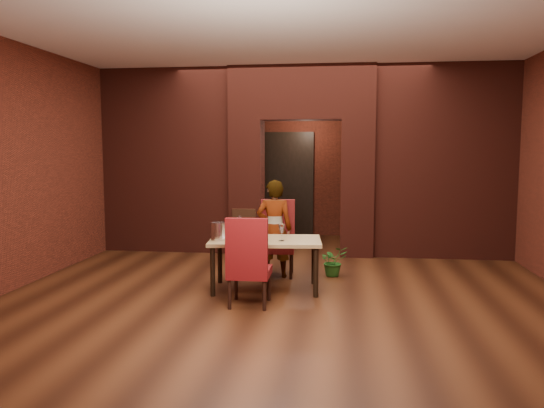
{
  "coord_description": "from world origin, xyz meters",
  "views": [
    {
      "loc": [
        0.67,
        -7.08,
        1.82
      ],
      "look_at": [
        -0.25,
        0.0,
        1.07
      ],
      "focal_mm": 35.0,
      "sensor_mm": 36.0,
      "label": 1
    }
  ],
  "objects_px": {
    "wine_glass_c": "(282,232)",
    "potted_plant": "(333,261)",
    "wine_glass_a": "(257,228)",
    "person_seated": "(274,229)",
    "wine_glass_b": "(266,232)",
    "chair_far": "(277,238)",
    "dining_table": "(265,264)",
    "water_bottle": "(240,226)",
    "wine_bucket": "(218,231)",
    "chair_near": "(250,261)"
  },
  "relations": [
    {
      "from": "person_seated",
      "to": "water_bottle",
      "type": "height_order",
      "value": "person_seated"
    },
    {
      "from": "wine_glass_a",
      "to": "wine_glass_c",
      "type": "height_order",
      "value": "wine_glass_a"
    },
    {
      "from": "wine_glass_a",
      "to": "wine_bucket",
      "type": "xyz_separation_m",
      "value": [
        -0.45,
        -0.32,
        -0.0
      ]
    },
    {
      "from": "wine_glass_a",
      "to": "wine_bucket",
      "type": "bearing_deg",
      "value": -144.54
    },
    {
      "from": "dining_table",
      "to": "wine_bucket",
      "type": "distance_m",
      "value": 0.75
    },
    {
      "from": "person_seated",
      "to": "potted_plant",
      "type": "xyz_separation_m",
      "value": [
        0.83,
        0.16,
        -0.48
      ]
    },
    {
      "from": "chair_far",
      "to": "wine_glass_a",
      "type": "bearing_deg",
      "value": -110.68
    },
    {
      "from": "wine_glass_b",
      "to": "wine_bucket",
      "type": "relative_size",
      "value": 0.81
    },
    {
      "from": "person_seated",
      "to": "wine_glass_b",
      "type": "bearing_deg",
      "value": 84.75
    },
    {
      "from": "dining_table",
      "to": "wine_glass_a",
      "type": "height_order",
      "value": "wine_glass_a"
    },
    {
      "from": "chair_far",
      "to": "potted_plant",
      "type": "bearing_deg",
      "value": 2.55
    },
    {
      "from": "wine_glass_c",
      "to": "water_bottle",
      "type": "height_order",
      "value": "water_bottle"
    },
    {
      "from": "wine_glass_c",
      "to": "potted_plant",
      "type": "bearing_deg",
      "value": 56.4
    },
    {
      "from": "potted_plant",
      "to": "wine_glass_c",
      "type": "bearing_deg",
      "value": -123.6
    },
    {
      "from": "chair_near",
      "to": "person_seated",
      "type": "bearing_deg",
      "value": -95.05
    },
    {
      "from": "person_seated",
      "to": "wine_bucket",
      "type": "height_order",
      "value": "person_seated"
    },
    {
      "from": "chair_far",
      "to": "wine_glass_c",
      "type": "height_order",
      "value": "chair_far"
    },
    {
      "from": "wine_bucket",
      "to": "potted_plant",
      "type": "xyz_separation_m",
      "value": [
        1.44,
        1.02,
        -0.56
      ]
    },
    {
      "from": "dining_table",
      "to": "wine_glass_a",
      "type": "xyz_separation_m",
      "value": [
        -0.13,
        0.16,
        0.45
      ]
    },
    {
      "from": "wine_glass_c",
      "to": "water_bottle",
      "type": "relative_size",
      "value": 0.77
    },
    {
      "from": "dining_table",
      "to": "chair_far",
      "type": "relative_size",
      "value": 1.31
    },
    {
      "from": "wine_glass_c",
      "to": "chair_near",
      "type": "bearing_deg",
      "value": -117.48
    },
    {
      "from": "wine_glass_b",
      "to": "water_bottle",
      "type": "bearing_deg",
      "value": 152.08
    },
    {
      "from": "wine_glass_b",
      "to": "potted_plant",
      "type": "xyz_separation_m",
      "value": [
        0.85,
        0.88,
        -0.54
      ]
    },
    {
      "from": "dining_table",
      "to": "wine_glass_b",
      "type": "relative_size",
      "value": 7.67
    },
    {
      "from": "wine_bucket",
      "to": "water_bottle",
      "type": "distance_m",
      "value": 0.4
    },
    {
      "from": "dining_table",
      "to": "wine_glass_b",
      "type": "xyz_separation_m",
      "value": [
        0.0,
        -0.01,
        0.42
      ]
    },
    {
      "from": "person_seated",
      "to": "water_bottle",
      "type": "distance_m",
      "value": 0.66
    },
    {
      "from": "wine_glass_b",
      "to": "potted_plant",
      "type": "relative_size",
      "value": 0.43
    },
    {
      "from": "dining_table",
      "to": "chair_far",
      "type": "distance_m",
      "value": 0.81
    },
    {
      "from": "potted_plant",
      "to": "water_bottle",
      "type": "bearing_deg",
      "value": -151.22
    },
    {
      "from": "chair_near",
      "to": "wine_glass_b",
      "type": "bearing_deg",
      "value": -98.04
    },
    {
      "from": "dining_table",
      "to": "potted_plant",
      "type": "distance_m",
      "value": 1.22
    },
    {
      "from": "wine_glass_a",
      "to": "potted_plant",
      "type": "relative_size",
      "value": 0.53
    },
    {
      "from": "chair_near",
      "to": "wine_bucket",
      "type": "height_order",
      "value": "chair_near"
    },
    {
      "from": "dining_table",
      "to": "chair_near",
      "type": "xyz_separation_m",
      "value": [
        -0.09,
        -0.69,
        0.19
      ]
    },
    {
      "from": "wine_bucket",
      "to": "water_bottle",
      "type": "xyz_separation_m",
      "value": [
        0.21,
        0.34,
        0.02
      ]
    },
    {
      "from": "dining_table",
      "to": "water_bottle",
      "type": "bearing_deg",
      "value": 148.24
    },
    {
      "from": "chair_near",
      "to": "potted_plant",
      "type": "xyz_separation_m",
      "value": [
        0.95,
        1.55,
        -0.31
      ]
    },
    {
      "from": "chair_far",
      "to": "chair_near",
      "type": "relative_size",
      "value": 1.03
    },
    {
      "from": "chair_far",
      "to": "wine_glass_c",
      "type": "relative_size",
      "value": 5.08
    },
    {
      "from": "chair_far",
      "to": "wine_glass_b",
      "type": "distance_m",
      "value": 0.82
    },
    {
      "from": "person_seated",
      "to": "wine_bucket",
      "type": "xyz_separation_m",
      "value": [
        -0.61,
        -0.86,
        0.08
      ]
    },
    {
      "from": "wine_glass_b",
      "to": "potted_plant",
      "type": "bearing_deg",
      "value": 45.69
    },
    {
      "from": "wine_glass_c",
      "to": "wine_glass_b",
      "type": "bearing_deg",
      "value": 158.5
    },
    {
      "from": "wine_bucket",
      "to": "wine_glass_b",
      "type": "bearing_deg",
      "value": 13.6
    },
    {
      "from": "wine_glass_b",
      "to": "wine_bucket",
      "type": "distance_m",
      "value": 0.6
    },
    {
      "from": "dining_table",
      "to": "wine_bucket",
      "type": "bearing_deg",
      "value": -170.27
    },
    {
      "from": "wine_glass_b",
      "to": "person_seated",
      "type": "bearing_deg",
      "value": 88.15
    },
    {
      "from": "dining_table",
      "to": "person_seated",
      "type": "bearing_deg",
      "value": 82.57
    }
  ]
}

